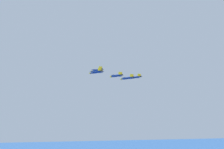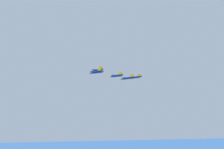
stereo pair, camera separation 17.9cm
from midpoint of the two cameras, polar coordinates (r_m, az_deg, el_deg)
jet_lead at (r=232.59m, az=-3.13°, el=0.52°), size 14.65×9.85×3.33m
jet_left_wingman at (r=216.22m, az=-3.36°, el=0.95°), size 14.65×9.85×3.33m
jet_right_wingman at (r=229.14m, az=0.88°, el=-0.21°), size 14.43×9.73×3.30m
jet_left_outer at (r=199.29m, az=-3.63°, el=0.53°), size 14.36×9.68×3.28m
jet_right_outer at (r=227.09m, az=4.99°, el=-0.61°), size 14.71×9.89×3.34m
jet_slot_rear at (r=212.46m, az=0.96°, el=-0.28°), size 14.30×9.62×3.25m
jet_trailing at (r=202.86m, az=3.30°, el=-0.78°), size 14.41×9.68×3.27m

